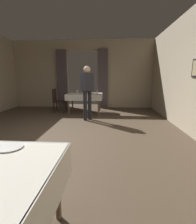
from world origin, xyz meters
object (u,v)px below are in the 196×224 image
Objects in this scene: chair_mid_left at (58,99)px; person_waiter_by_doorway at (87,88)px; plate_near_d at (10,147)px; plate_mid_b at (90,93)px; glass_mid_c at (77,92)px; flower_vase_mid at (97,91)px; dining_table_mid at (85,96)px.

chair_mid_left is 0.54× the size of person_waiter_by_doorway.
person_waiter_by_doorway is at bearing -40.70° from chair_mid_left.
plate_near_d is (1.15, -5.20, 0.24)m from chair_mid_left.
plate_near_d is 5.35m from plate_mid_b.
person_waiter_by_doorway is (0.59, -1.42, 0.22)m from glass_mid_c.
plate_mid_b is (-0.30, 0.10, -0.08)m from flower_vase_mid.
plate_mid_b is at bearing 88.83° from plate_near_d.
person_waiter_by_doorway reaches higher than chair_mid_left.
dining_table_mid is at bearing 102.27° from person_waiter_by_doorway.
flower_vase_mid is at bearing 1.92° from chair_mid_left.
person_waiter_by_doorway is at bearing -100.82° from flower_vase_mid.
dining_table_mid is at bearing 179.52° from flower_vase_mid.
dining_table_mid is 0.23m from plate_mid_b.
chair_mid_left is 3.99× the size of plate_mid_b.
chair_mid_left is at bearing -176.98° from dining_table_mid.
chair_mid_left is (-1.07, -0.06, -0.15)m from dining_table_mid.
dining_table_mid is 5.26m from plate_near_d.
chair_mid_left is at bearing -159.48° from glass_mid_c.
flower_vase_mid is at bearing 85.56° from plate_near_d.
person_waiter_by_doorway is (0.18, 4.05, 0.27)m from plate_near_d.
flower_vase_mid reaches higher than plate_near_d.
plate_mid_b is (0.19, 0.09, 0.10)m from dining_table_mid.
flower_vase_mid is at bearing 79.18° from person_waiter_by_doorway.
plate_near_d is 2.09× the size of glass_mid_c.
flower_vase_mid is at bearing -15.20° from glass_mid_c.
flower_vase_mid is 0.10× the size of person_waiter_by_doorway.
glass_mid_c is (-0.52, 0.13, 0.05)m from plate_mid_b.
chair_mid_left is 1.59m from flower_vase_mid.
plate_mid_b reaches higher than dining_table_mid.
glass_mid_c is at bearing 20.52° from chair_mid_left.
chair_mid_left is 1.29m from plate_mid_b.
chair_mid_left is at bearing 102.48° from plate_near_d.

